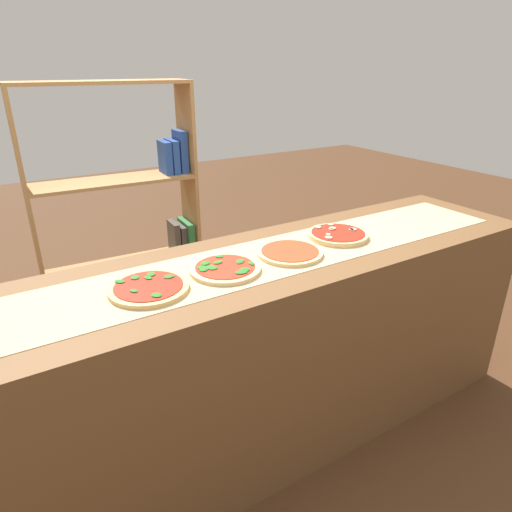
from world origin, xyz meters
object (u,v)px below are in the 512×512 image
object	(u,v)px
pizza_spinach_0	(149,288)
pizza_mushroom_3	(338,235)
pizza_spinach_1	(225,268)
bookshelf	(138,238)
pizza_plain_2	(290,252)

from	to	relation	value
pizza_spinach_0	pizza_mushroom_3	xyz separation A→B (m)	(0.89, 0.05, 0.00)
pizza_spinach_0	pizza_spinach_1	bearing A→B (deg)	0.37
pizza_spinach_0	bookshelf	world-z (taller)	bookshelf
pizza_spinach_0	pizza_spinach_1	size ratio (longest dim) A/B	1.03
pizza_spinach_1	pizza_spinach_0	bearing A→B (deg)	-179.63
pizza_plain_2	pizza_spinach_1	bearing A→B (deg)	179.85
pizza_spinach_0	pizza_plain_2	world-z (taller)	pizza_spinach_0
pizza_spinach_1	pizza_mushroom_3	world-z (taller)	pizza_mushroom_3
pizza_plain_2	pizza_mushroom_3	xyz separation A→B (m)	(0.30, 0.05, 0.00)
pizza_mushroom_3	bookshelf	size ratio (longest dim) A/B	0.17
bookshelf	pizza_mushroom_3	bearing A→B (deg)	-61.67
pizza_mushroom_3	bookshelf	world-z (taller)	bookshelf
pizza_plain_2	bookshelf	xyz separation A→B (m)	(-0.28, 1.13, -0.25)
pizza_spinach_0	pizza_plain_2	size ratio (longest dim) A/B	1.03
pizza_spinach_0	bookshelf	distance (m)	1.19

